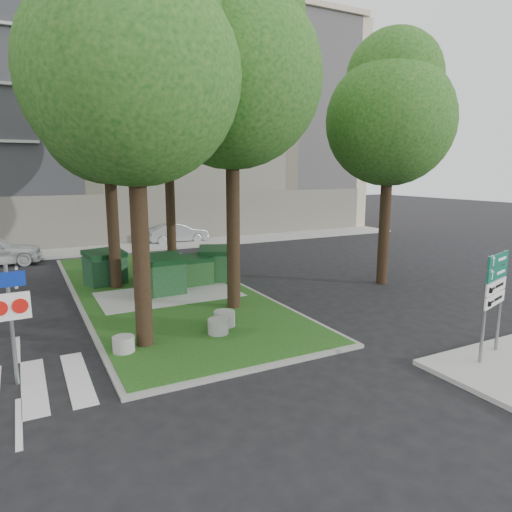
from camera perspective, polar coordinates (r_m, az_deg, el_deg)
ground at (r=10.90m, az=-2.39°, el=-14.50°), size 120.00×120.00×0.00m
median_island at (r=18.16m, az=-11.76°, el=-4.15°), size 6.00×16.00×0.12m
median_kerb at (r=18.16m, az=-11.76°, el=-4.19°), size 6.30×16.30×0.10m
building_sidewalk at (r=28.13m, az=-18.63°, el=0.74°), size 42.00×3.00×0.12m
zebra_crossing at (r=11.43m, az=-23.72°, el=-14.16°), size 5.00×3.00×0.01m
apartment_building at (r=35.35m, az=-21.43°, el=15.41°), size 41.00×12.00×16.00m
tree_median_near_left at (r=12.13m, az=-14.93°, el=23.11°), size 5.20×5.20×10.53m
tree_median_near_right at (r=15.26m, az=-2.84°, el=23.34°), size 5.60×5.60×11.46m
tree_median_mid at (r=18.45m, az=-17.99°, el=17.47°), size 4.80×4.80×9.99m
tree_median_far at (r=22.28m, az=-10.97°, el=20.00°), size 5.80×5.80×11.93m
tree_street_right at (r=19.43m, az=16.54°, el=17.18°), size 5.00×5.00×10.06m
dumpster_a at (r=19.28m, az=-18.34°, el=-1.37°), size 1.74×1.41×1.41m
dumpster_b at (r=17.19m, az=-11.70°, el=-2.33°), size 1.64×1.18×1.49m
dumpster_c at (r=18.44m, az=-7.59°, el=-1.75°), size 1.34×0.97×1.21m
dumpster_d at (r=18.94m, az=-4.70°, el=-1.00°), size 1.85×1.59×1.45m
bollard_left at (r=12.19m, az=-16.22°, el=-10.53°), size 0.55×0.55×0.39m
bollard_right at (r=13.56m, az=-3.98°, el=-7.82°), size 0.62×0.62×0.45m
bollard_mid at (r=12.98m, az=-4.77°, el=-8.75°), size 0.58×0.58×0.42m
litter_bin at (r=18.62m, az=-7.12°, el=-2.33°), size 0.40×0.40×0.71m
traffic_sign_pole at (r=11.09m, az=-28.39°, el=-5.81°), size 0.81×0.09×2.70m
directional_sign at (r=12.40m, az=27.65°, el=-3.63°), size 1.24×0.42×2.58m
car_silver at (r=30.05m, az=-9.77°, el=2.87°), size 3.92×1.44×1.28m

